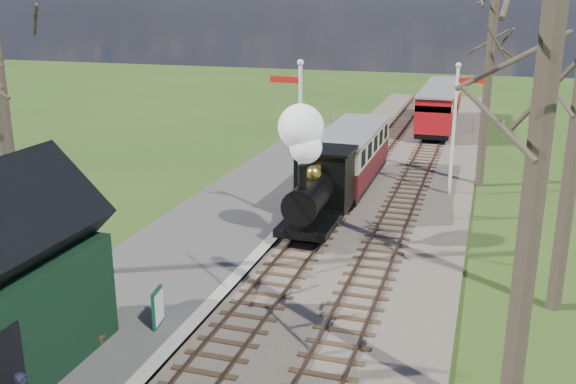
# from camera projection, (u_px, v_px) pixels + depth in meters

# --- Properties ---
(distant_hills) EXTENTS (114.40, 48.00, 22.02)m
(distant_hills) POSITION_uv_depth(u_px,v_px,m) (438.00, 225.00, 72.10)
(distant_hills) COLOR #385B23
(distant_hills) RESTS_ON ground
(ballast_bed) EXTENTS (8.00, 60.00, 0.10)m
(ballast_bed) POSITION_uv_depth(u_px,v_px,m) (380.00, 189.00, 28.73)
(ballast_bed) COLOR brown
(ballast_bed) RESTS_ON ground
(track_near) EXTENTS (1.60, 60.00, 0.15)m
(track_near) POSITION_uv_depth(u_px,v_px,m) (352.00, 185.00, 29.09)
(track_near) COLOR brown
(track_near) RESTS_ON ground
(track_far) EXTENTS (1.60, 60.00, 0.15)m
(track_far) POSITION_uv_depth(u_px,v_px,m) (409.00, 190.00, 28.34)
(track_far) COLOR brown
(track_far) RESTS_ON ground
(platform) EXTENTS (5.00, 44.00, 0.20)m
(platform) POSITION_uv_depth(u_px,v_px,m) (208.00, 237.00, 22.79)
(platform) COLOR #474442
(platform) RESTS_ON ground
(coping_strip) EXTENTS (0.40, 44.00, 0.21)m
(coping_strip) POSITION_uv_depth(u_px,v_px,m) (269.00, 244.00, 22.13)
(coping_strip) COLOR #B2AD9E
(coping_strip) RESTS_ON ground
(semaphore_near) EXTENTS (1.22, 0.24, 6.22)m
(semaphore_near) POSITION_uv_depth(u_px,v_px,m) (298.00, 133.00, 22.81)
(semaphore_near) COLOR silver
(semaphore_near) RESTS_ON ground
(semaphore_far) EXTENTS (1.22, 0.24, 5.72)m
(semaphore_far) POSITION_uv_depth(u_px,v_px,m) (456.00, 120.00, 26.89)
(semaphore_far) COLOR silver
(semaphore_far) RESTS_ON ground
(bare_trees) EXTENTS (15.51, 22.39, 12.00)m
(bare_trees) POSITION_uv_depth(u_px,v_px,m) (311.00, 121.00, 16.36)
(bare_trees) COLOR #382D23
(bare_trees) RESTS_ON ground
(fence_line) EXTENTS (12.60, 0.08, 1.00)m
(fence_line) POSITION_uv_depth(u_px,v_px,m) (401.00, 122.00, 41.66)
(fence_line) COLOR slate
(fence_line) RESTS_ON ground
(locomotive) EXTENTS (1.92, 4.48, 4.80)m
(locomotive) POSITION_uv_depth(u_px,v_px,m) (315.00, 176.00, 22.61)
(locomotive) COLOR black
(locomotive) RESTS_ON ground
(coach) EXTENTS (2.24, 7.69, 2.36)m
(coach) POSITION_uv_depth(u_px,v_px,m) (351.00, 155.00, 28.32)
(coach) COLOR black
(coach) RESTS_ON ground
(red_carriage_a) EXTENTS (2.17, 5.37, 2.28)m
(red_carriage_a) POSITION_uv_depth(u_px,v_px,m) (436.00, 112.00, 39.06)
(red_carriage_a) COLOR black
(red_carriage_a) RESTS_ON ground
(red_carriage_b) EXTENTS (2.17, 5.37, 2.28)m
(red_carriage_b) POSITION_uv_depth(u_px,v_px,m) (443.00, 100.00, 44.08)
(red_carriage_b) COLOR black
(red_carriage_b) RESTS_ON ground
(sign_board) EXTENTS (0.20, 0.68, 0.99)m
(sign_board) POSITION_uv_depth(u_px,v_px,m) (158.00, 307.00, 16.27)
(sign_board) COLOR #0F4727
(sign_board) RESTS_ON platform
(bench) EXTENTS (0.85, 1.39, 0.77)m
(bench) POSITION_uv_depth(u_px,v_px,m) (74.00, 338.00, 15.09)
(bench) COLOR #482B19
(bench) RESTS_ON platform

